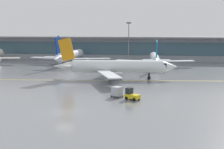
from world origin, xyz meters
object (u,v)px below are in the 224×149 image
Objects in this scene: gate_airplane_1 at (70,56)px; cargo_dolly_lead at (117,92)px; apron_light_mast_1 at (129,40)px; gate_airplane_2 at (155,58)px; taxiing_regional_jet at (116,67)px; baggage_tug at (132,95)px.

gate_airplane_1 is 12.11× the size of cargo_dolly_lead.
gate_airplane_2 is at bearing -57.37° from apron_light_mast_1.
taxiing_regional_jet is at bearing -88.20° from apron_light_mast_1.
gate_airplane_2 is at bearing -92.70° from gate_airplane_1.
cargo_dolly_lead is (3.23, -21.10, -2.07)m from taxiing_regional_jet.
gate_airplane_2 is at bearing 65.72° from taxiing_regional_jet.
taxiing_regional_jet is at bearing 129.73° from cargo_dolly_lead.
cargo_dolly_lead is at bearing -153.55° from gate_airplane_1.
gate_airplane_1 is at bearing -143.91° from apron_light_mast_1.
taxiing_regional_jet is at bearing 135.99° from baggage_tug.
gate_airplane_2 is 10.83× the size of cargo_dolly_lead.
apron_light_mast_1 reaches higher than taxiing_regional_jet.
taxiing_regional_jet is 10.68× the size of baggage_tug.
baggage_tug is 3.35m from cargo_dolly_lead.
baggage_tug is at bearing -0.00° from cargo_dolly_lead.
gate_airplane_1 reaches higher than baggage_tug.
baggage_tug is 68.76m from apron_light_mast_1.
gate_airplane_2 is 20.30m from apron_light_mast_1.
apron_light_mast_1 is at bearing 127.35° from baggage_tug.
taxiing_regional_jet is 21.45m from cargo_dolly_lead.
gate_airplane_1 is 37.31m from taxiing_regional_jet.
taxiing_regional_jet reaches higher than cargo_dolly_lead.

